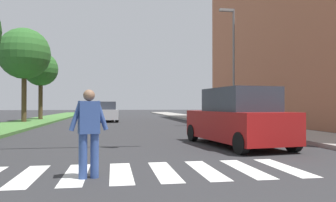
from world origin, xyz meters
TOP-DOWN VIEW (x-y plane):
  - ground_plane at (0.00, 30.00)m, footprint 140.00×140.00m
  - crosswalk at (0.00, 7.72)m, footprint 6.75×2.20m
  - median_strip at (-6.88, 28.00)m, footprint 3.37×64.00m
  - tree_far at (-7.21, 27.03)m, footprint 3.83×3.83m
  - tree_distant at (-6.93, 31.44)m, footprint 3.00×3.00m
  - sidewalk_right at (7.62, 28.00)m, footprint 3.00×64.00m
  - traffic_light_gantry at (-3.27, 10.65)m, footprint 7.77×0.30m
  - street_lamp_right at (7.02, 21.17)m, footprint 1.02×0.24m
  - pedestrian_performer at (-1.06, 7.31)m, footprint 0.74×0.33m
  - suv_crossing at (3.56, 11.54)m, footprint 2.52×4.81m
  - sedan_midblock at (-1.26, 29.28)m, footprint 2.22×4.66m

SIDE VIEW (x-z plane):
  - ground_plane at x=0.00m, z-range 0.00..0.00m
  - crosswalk at x=0.00m, z-range 0.00..0.01m
  - median_strip at x=-6.88m, z-range 0.00..0.15m
  - sidewalk_right at x=7.62m, z-range 0.00..0.15m
  - sedan_midblock at x=-1.26m, z-range -0.06..1.63m
  - suv_crossing at x=3.56m, z-range -0.05..1.92m
  - pedestrian_performer at x=-1.06m, z-range 0.09..1.78m
  - traffic_light_gantry at x=-3.27m, z-range 1.31..7.31m
  - tree_distant at x=-6.93m, z-range 1.59..7.54m
  - street_lamp_right at x=7.02m, z-range 0.84..8.34m
  - tree_far at x=-7.21m, z-range 1.73..8.77m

